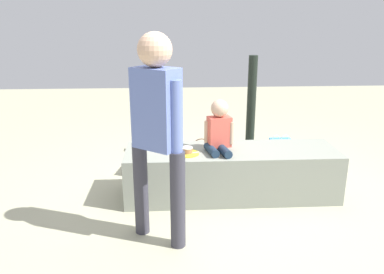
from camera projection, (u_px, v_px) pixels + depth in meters
ground_plane at (230, 195)px, 3.78m from camera, size 12.00×12.00×0.00m
concrete_ledge at (231, 173)px, 3.71m from camera, size 2.01×0.59×0.47m
child_seated at (219, 129)px, 3.55m from camera, size 0.28×0.34×0.48m
adult_standing at (157, 122)px, 2.76m from camera, size 0.40×0.35×1.58m
cake_plate at (187, 152)px, 3.53m from camera, size 0.22×0.22×0.07m
gift_bag at (280, 148)px, 4.74m from camera, size 0.25×0.12×0.30m
railing_post at (251, 117)px, 4.83m from camera, size 0.36×0.36×1.23m
water_bottle_near_gift at (203, 166)px, 4.24m from camera, size 0.07×0.07×0.23m
water_bottle_far_side at (235, 153)px, 4.70m from camera, size 0.08×0.08×0.18m
party_cup_red at (235, 166)px, 4.36m from camera, size 0.08×0.08×0.12m
cake_box_white at (142, 165)px, 4.33m from camera, size 0.37×0.38×0.15m
handbag_black_leather at (147, 143)px, 4.97m from camera, size 0.27×0.10×0.31m
handbag_brown_canvas at (201, 155)px, 4.56m from camera, size 0.31×0.14×0.31m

